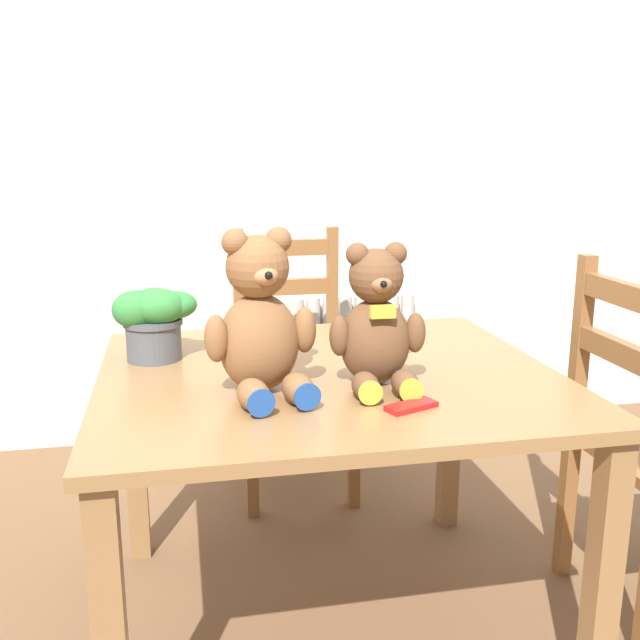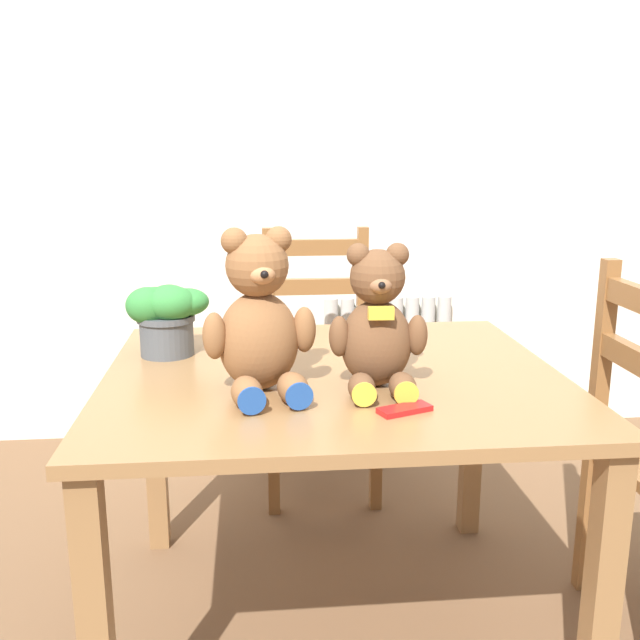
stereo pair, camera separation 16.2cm
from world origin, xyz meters
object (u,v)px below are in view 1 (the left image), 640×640
Objects in this scene: teddy_bear_left at (260,324)px; teddy_bear_right at (376,325)px; wooden_chair_behind at (292,364)px; chocolate_bar at (411,406)px; potted_plant at (154,317)px.

teddy_bear_left is 1.12× the size of teddy_bear_right.
chocolate_bar is at bearing 93.65° from wooden_chair_behind.
teddy_bear_right reaches higher than chocolate_bar.
wooden_chair_behind is at bearing 54.89° from potted_plant.
teddy_bear_left is at bearing 150.21° from chocolate_bar.
teddy_bear_right is (0.04, -0.98, 0.38)m from wooden_chair_behind.
chocolate_bar is (0.30, -0.17, -0.15)m from teddy_bear_left.
potted_plant is at bearing 138.27° from chocolate_bar.
wooden_chair_behind is at bearing -85.44° from teddy_bear_right.
chocolate_bar is at bearing 139.44° from teddy_bear_left.
teddy_bear_left is at bearing -52.14° from potted_plant.
chocolate_bar is (0.54, -0.48, -0.11)m from potted_plant.
teddy_bear_left is 3.24× the size of chocolate_bar.
wooden_chair_behind is 1.05m from teddy_bear_right.
potted_plant is at bearing -62.90° from teddy_bear_left.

